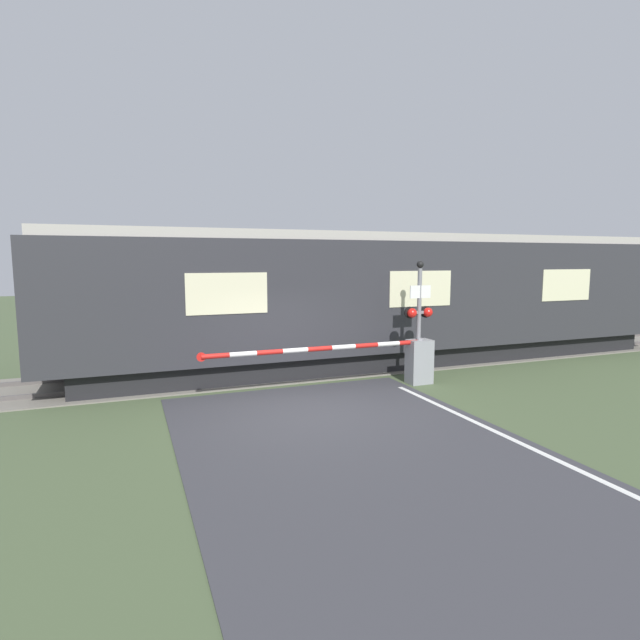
# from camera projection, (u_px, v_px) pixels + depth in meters

# --- Properties ---
(ground_plane) EXTENTS (80.00, 80.00, 0.00)m
(ground_plane) POSITION_uv_depth(u_px,v_px,m) (313.00, 411.00, 10.44)
(ground_plane) COLOR #475638
(track_bed) EXTENTS (36.00, 3.20, 0.13)m
(track_bed) POSITION_uv_depth(u_px,v_px,m) (265.00, 371.00, 14.03)
(track_bed) COLOR slate
(track_bed) RESTS_ON ground_plane
(train) EXTENTS (19.41, 3.20, 3.90)m
(train) POSITION_uv_depth(u_px,v_px,m) (392.00, 298.00, 15.24)
(train) COLOR black
(train) RESTS_ON ground_plane
(crossing_barrier) EXTENTS (5.87, 0.44, 1.18)m
(crossing_barrier) POSITION_uv_depth(u_px,v_px,m) (402.00, 359.00, 12.55)
(crossing_barrier) COLOR gray
(crossing_barrier) RESTS_ON ground_plane
(signal_post) EXTENTS (0.77, 0.26, 3.12)m
(signal_post) POSITION_uv_depth(u_px,v_px,m) (419.00, 314.00, 12.69)
(signal_post) COLOR gray
(signal_post) RESTS_ON ground_plane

